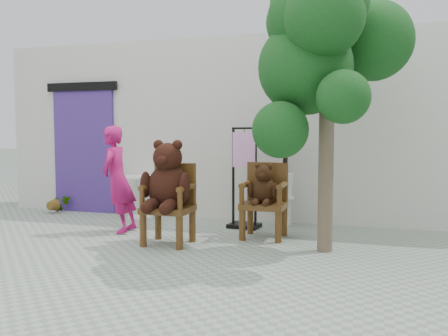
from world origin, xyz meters
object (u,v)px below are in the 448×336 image
chair_big (168,186)px  person (118,179)px  chair_small (264,193)px  cafe_table (140,192)px  tree (321,40)px  stool_bucket (284,184)px  display_stand (244,189)px

chair_big → person: (-0.99, 0.46, 0.01)m
chair_small → cafe_table: (-2.34, 0.90, -0.17)m
chair_big → person: 1.09m
chair_small → tree: bearing=-34.6°
chair_big → cafe_table: size_ratio=1.91×
chair_small → chair_big: bearing=-146.3°
chair_big → cafe_table: chair_big is taller
chair_small → tree: size_ratio=0.30×
tree → person: bearing=174.7°
cafe_table → stool_bucket: bearing=-0.3°
person → stool_bucket: person is taller
tree → stool_bucket: bearing=115.2°
chair_big → display_stand: bearing=63.0°
stool_bucket → display_stand: bearing=-150.2°
person → stool_bucket: 2.49m
display_stand → stool_bucket: bearing=36.7°
chair_small → stool_bucket: (0.11, 0.88, 0.03)m
person → tree: 3.38m
display_stand → tree: bearing=-35.5°
chair_small → tree: 2.13m
stool_bucket → cafe_table: bearing=179.7°
display_stand → cafe_table: bearing=177.1°
person → cafe_table: size_ratio=2.17×
cafe_table → tree: (3.12, -1.43, 2.08)m
chair_big → tree: (1.88, 0.20, 1.77)m
chair_big → cafe_table: bearing=127.2°
chair_small → cafe_table: chair_small is taller
chair_small → cafe_table: bearing=159.0°
stool_bucket → tree: tree is taller
chair_big → person: bearing=154.9°
person → display_stand: (1.66, 0.84, -0.18)m
cafe_table → tree: bearing=-24.7°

